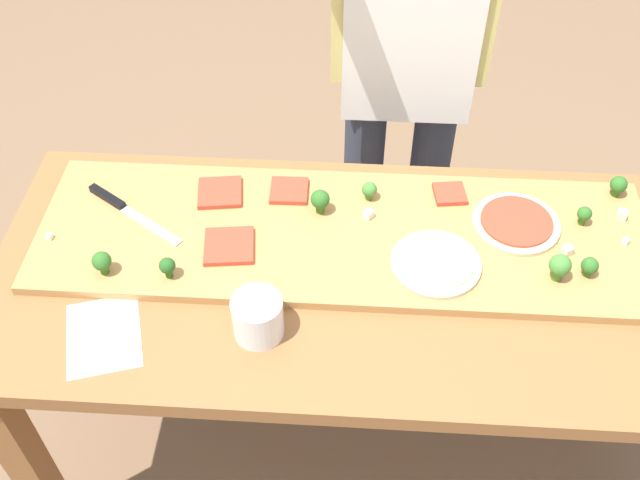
{
  "coord_description": "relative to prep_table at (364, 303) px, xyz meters",
  "views": [
    {
      "loc": [
        -0.04,
        -1.06,
        1.99
      ],
      "look_at": [
        -0.11,
        0.05,
        0.82
      ],
      "focal_mm": 41.06,
      "sensor_mm": 36.0,
      "label": 1
    }
  ],
  "objects": [
    {
      "name": "broccoli_floret_front_left",
      "position": [
        0.47,
        0.0,
        0.16
      ],
      "size": [
        0.04,
        0.04,
        0.05
      ],
      "color": "#366618",
      "rests_on": "cutting_board"
    },
    {
      "name": "broccoli_floret_back_right",
      "position": [
        0.4,
        -0.01,
        0.17
      ],
      "size": [
        0.05,
        0.05,
        0.07
      ],
      "color": "#487A23",
      "rests_on": "cutting_board"
    },
    {
      "name": "cheese_crumble_a",
      "position": [
        0.44,
        0.06,
        0.14
      ],
      "size": [
        0.03,
        0.03,
        0.02
      ],
      "primitive_type": "cube",
      "rotation": [
        0.0,
        0.0,
        0.52
      ],
      "color": "silver",
      "rests_on": "cutting_board"
    },
    {
      "name": "pizza_whole_tomato_red",
      "position": [
        0.34,
        0.14,
        0.14
      ],
      "size": [
        0.2,
        0.2,
        0.02
      ],
      "color": "beige",
      "rests_on": "cutting_board"
    },
    {
      "name": "broccoli_floret_front_mid",
      "position": [
        -0.0,
        0.21,
        0.16
      ],
      "size": [
        0.04,
        0.04,
        0.05
      ],
      "color": "#487A23",
      "rests_on": "cutting_board"
    },
    {
      "name": "broccoli_floret_center_right",
      "position": [
        -0.56,
        -0.06,
        0.17
      ],
      "size": [
        0.04,
        0.04,
        0.06
      ],
      "color": "#366618",
      "rests_on": "cutting_board"
    },
    {
      "name": "prep_table",
      "position": [
        0.0,
        0.0,
        0.0
      ],
      "size": [
        1.66,
        0.72,
        0.78
      ],
      "color": "brown",
      "rests_on": "ground"
    },
    {
      "name": "cheese_crumble_d",
      "position": [
        0.58,
        0.18,
        0.14
      ],
      "size": [
        0.03,
        0.03,
        0.02
      ],
      "primitive_type": "cube",
      "rotation": [
        0.0,
        0.0,
        1.28
      ],
      "color": "silver",
      "rests_on": "cutting_board"
    },
    {
      "name": "cheese_crumble_c",
      "position": [
        -0.0,
        0.15,
        0.14
      ],
      "size": [
        0.03,
        0.03,
        0.02
      ],
      "primitive_type": "cube",
      "rotation": [
        0.0,
        0.0,
        0.89
      ],
      "color": "white",
      "rests_on": "cutting_board"
    },
    {
      "name": "pizza_slice_center",
      "position": [
        0.19,
        0.23,
        0.14
      ],
      "size": [
        0.08,
        0.08,
        0.01
      ],
      "primitive_type": "cube",
      "rotation": [
        0.0,
        0.0,
        0.13
      ],
      "color": "#BC3D28",
      "rests_on": "cutting_board"
    },
    {
      "name": "recipe_note",
      "position": [
        -0.53,
        -0.21,
        0.11
      ],
      "size": [
        0.2,
        0.22,
        0.0
      ],
      "primitive_type": "cube",
      "rotation": [
        0.0,
        0.0,
        0.3
      ],
      "color": "white",
      "rests_on": "prep_table"
    },
    {
      "name": "chefs_knife",
      "position": [
        -0.58,
        0.14,
        0.14
      ],
      "size": [
        0.25,
        0.18,
        0.02
      ],
      "color": "#B7BABF",
      "rests_on": "cutting_board"
    },
    {
      "name": "pizza_slice_near_left",
      "position": [
        -0.19,
        0.22,
        0.14
      ],
      "size": [
        0.09,
        0.09,
        0.01
      ],
      "primitive_type": "cube",
      "rotation": [
        0.0,
        0.0,
        0.02
      ],
      "color": "#BC3D28",
      "rests_on": "cutting_board"
    },
    {
      "name": "broccoli_floret_front_right",
      "position": [
        -0.11,
        0.16,
        0.17
      ],
      "size": [
        0.04,
        0.04,
        0.06
      ],
      "color": "#366618",
      "rests_on": "cutting_board"
    },
    {
      "name": "flour_cup",
      "position": [
        -0.22,
        -0.18,
        0.15
      ],
      "size": [
        0.1,
        0.1,
        0.09
      ],
      "color": "white",
      "rests_on": "prep_table"
    },
    {
      "name": "broccoli_floret_back_mid",
      "position": [
        0.49,
        0.16,
        0.16
      ],
      "size": [
        0.03,
        0.03,
        0.05
      ],
      "color": "#366618",
      "rests_on": "cutting_board"
    },
    {
      "name": "broccoli_floret_center_left",
      "position": [
        0.58,
        0.26,
        0.16
      ],
      "size": [
        0.04,
        0.04,
        0.05
      ],
      "color": "#366618",
      "rests_on": "cutting_board"
    },
    {
      "name": "cook_center",
      "position": [
        0.09,
        0.64,
        0.33
      ],
      "size": [
        0.54,
        0.39,
        1.67
      ],
      "color": "#333847",
      "rests_on": "ground"
    },
    {
      "name": "broccoli_floret_back_left",
      "position": [
        -0.42,
        -0.06,
        0.16
      ],
      "size": [
        0.04,
        0.04,
        0.05
      ],
      "color": "#2C5915",
      "rests_on": "cutting_board"
    },
    {
      "name": "ground_plane",
      "position": [
        0.0,
        0.0,
        -0.67
      ],
      "size": [
        8.0,
        8.0,
        0.0
      ],
      "primitive_type": "plane",
      "color": "brown"
    },
    {
      "name": "pizza_slice_far_left",
      "position": [
        -0.35,
        0.2,
        0.14
      ],
      "size": [
        0.12,
        0.12,
        0.01
      ],
      "primitive_type": "cube",
      "rotation": [
        0.0,
        0.0,
        0.14
      ],
      "color": "#BC3D28",
      "rests_on": "cutting_board"
    },
    {
      "name": "cheese_crumble_b",
      "position": [
        -0.71,
        0.03,
        0.14
      ],
      "size": [
        0.01,
        0.01,
        0.01
      ],
      "primitive_type": "cube",
      "rotation": [
        0.0,
        0.0,
        1.41
      ],
      "color": "white",
      "rests_on": "cutting_board"
    },
    {
      "name": "pizza_whole_white_garlic",
      "position": [
        0.15,
        0.01,
        0.14
      ],
      "size": [
        0.2,
        0.2,
        0.02
      ],
      "color": "beige",
      "rests_on": "cutting_board"
    },
    {
      "name": "pizza_slice_near_right",
      "position": [
        -0.31,
        0.03,
        0.14
      ],
      "size": [
        0.12,
        0.12,
        0.01
      ],
      "primitive_type": "cube",
      "rotation": [
        0.0,
        0.0,
        0.12
      ],
      "color": "#BC3D28",
      "rests_on": "cutting_board"
    },
    {
      "name": "cheese_crumble_e",
      "position": [
        0.57,
        0.1,
        0.14
      ],
      "size": [
        0.02,
        0.02,
        0.01
      ],
      "primitive_type": "cube",
      "rotation": [
        0.0,
        0.0,
        0.86
      ],
      "color": "white",
      "rests_on": "cutting_board"
    },
    {
      "name": "cutting_board",
      "position": [
        -0.05,
        0.09,
        0.12
      ],
      "size": [
        1.39,
        0.42,
        0.02
      ],
      "primitive_type": "cube",
      "color": "#B27F47",
      "rests_on": "prep_table"
    }
  ]
}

